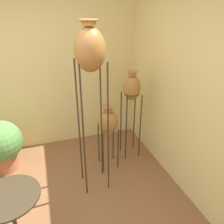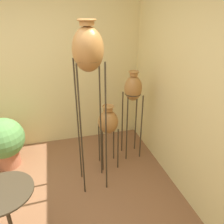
% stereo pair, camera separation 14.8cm
% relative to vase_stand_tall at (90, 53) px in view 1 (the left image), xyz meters
% --- Properties ---
extents(wall_back, '(7.88, 0.06, 2.70)m').
position_rel_vase_stand_tall_xyz_m(wall_back, '(-0.87, 1.28, -0.42)').
color(wall_back, beige).
rests_on(wall_back, ground_plane).
extents(wall_right, '(0.06, 7.88, 2.70)m').
position_rel_vase_stand_tall_xyz_m(wall_right, '(1.10, -0.69, -0.42)').
color(wall_right, beige).
rests_on(wall_right, ground_plane).
extents(vase_stand_tall, '(0.34, 0.34, 2.10)m').
position_rel_vase_stand_tall_xyz_m(vase_stand_tall, '(0.00, 0.00, 0.00)').
color(vase_stand_tall, '#382D1E').
rests_on(vase_stand_tall, ground_plane).
extents(vase_stand_medium, '(0.26, 0.26, 1.40)m').
position_rel_vase_stand_tall_xyz_m(vase_stand_medium, '(0.72, 0.50, -0.65)').
color(vase_stand_medium, '#382D1E').
rests_on(vase_stand_medium, ground_plane).
extents(vase_stand_short, '(0.29, 0.29, 0.99)m').
position_rel_vase_stand_tall_xyz_m(vase_stand_short, '(0.30, 0.33, -1.03)').
color(vase_stand_short, '#382D1E').
rests_on(vase_stand_short, ground_plane).
extents(side_table, '(0.53, 0.53, 0.77)m').
position_rel_vase_stand_tall_xyz_m(side_table, '(-0.92, -0.74, -1.20)').
color(side_table, '#382D1E').
rests_on(side_table, ground_plane).
extents(potted_plant, '(0.60, 0.60, 0.78)m').
position_rel_vase_stand_tall_xyz_m(potted_plant, '(-1.19, 0.72, -1.33)').
color(potted_plant, '#B26647').
rests_on(potted_plant, ground_plane).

